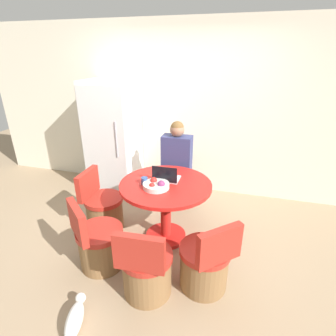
{
  "coord_description": "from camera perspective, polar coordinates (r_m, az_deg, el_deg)",
  "views": [
    {
      "loc": [
        0.84,
        -2.38,
        2.11
      ],
      "look_at": [
        0.1,
        0.28,
        0.91
      ],
      "focal_mm": 28.0,
      "sensor_mm": 36.0,
      "label": 1
    }
  ],
  "objects": [
    {
      "name": "ground_plane",
      "position": [
        3.29,
        -3.07,
        -16.42
      ],
      "size": [
        12.0,
        12.0,
        0.0
      ],
      "primitive_type": "plane",
      "color": "#9E8466"
    },
    {
      "name": "wall_back",
      "position": [
        4.17,
        3.79,
        12.29
      ],
      "size": [
        7.0,
        0.06,
        2.6
      ],
      "color": "silver",
      "rests_on": "ground_plane"
    },
    {
      "name": "refrigerator",
      "position": [
        4.28,
        -11.84,
        6.43
      ],
      "size": [
        0.74,
        0.67,
        1.77
      ],
      "color": "white",
      "rests_on": "ground_plane"
    },
    {
      "name": "dining_table",
      "position": [
        3.09,
        -0.5,
        -6.75
      ],
      "size": [
        1.06,
        1.06,
        0.76
      ],
      "color": "red",
      "rests_on": "ground_plane"
    },
    {
      "name": "chair_left_side",
      "position": [
        3.52,
        -13.91,
        -8.81
      ],
      "size": [
        0.49,
        0.49,
        0.79
      ],
      "rotation": [
        0.0,
        0.0,
        1.58
      ],
      "color": "brown",
      "rests_on": "ground_plane"
    },
    {
      "name": "chair_near_right_corner",
      "position": [
        2.69,
        8.1,
        -20.09
      ],
      "size": [
        0.56,
        0.56,
        0.79
      ],
      "rotation": [
        0.0,
        0.0,
        -2.39
      ],
      "color": "brown",
      "rests_on": "ground_plane"
    },
    {
      "name": "chair_near_left_corner",
      "position": [
        2.97,
        -14.77,
        -15.82
      ],
      "size": [
        0.56,
        0.56,
        0.79
      ],
      "rotation": [
        0.0,
        0.0,
        2.42
      ],
      "color": "brown",
      "rests_on": "ground_plane"
    },
    {
      "name": "chair_near_camera",
      "position": [
        2.62,
        -4.72,
        -21.34
      ],
      "size": [
        0.49,
        0.49,
        0.79
      ],
      "rotation": [
        0.0,
        0.0,
        -3.08
      ],
      "color": "brown",
      "rests_on": "ground_plane"
    },
    {
      "name": "person_seated",
      "position": [
        3.68,
        2.08,
        1.18
      ],
      "size": [
        0.4,
        0.37,
        1.31
      ],
      "rotation": [
        0.0,
        0.0,
        3.14
      ],
      "color": "#2D2D38",
      "rests_on": "ground_plane"
    },
    {
      "name": "laptop",
      "position": [
        3.04,
        -0.39,
        -2.02
      ],
      "size": [
        0.29,
        0.22,
        0.2
      ],
      "rotation": [
        0.0,
        0.0,
        3.14
      ],
      "color": "#B7B7BC",
      "rests_on": "dining_table"
    },
    {
      "name": "fruit_bowl",
      "position": [
        2.88,
        -2.58,
        -3.74
      ],
      "size": [
        0.29,
        0.29,
        0.1
      ],
      "color": "beige",
      "rests_on": "dining_table"
    },
    {
      "name": "coffee_cup",
      "position": [
        2.97,
        -5.15,
        -2.78
      ],
      "size": [
        0.07,
        0.07,
        0.08
      ],
      "color": "#2D4C84",
      "rests_on": "dining_table"
    },
    {
      "name": "cat",
      "position": [
        2.63,
        -19.6,
        -28.5
      ],
      "size": [
        0.22,
        0.45,
        0.18
      ],
      "rotation": [
        0.0,
        0.0,
        1.86
      ],
      "color": "white",
      "rests_on": "ground_plane"
    }
  ]
}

